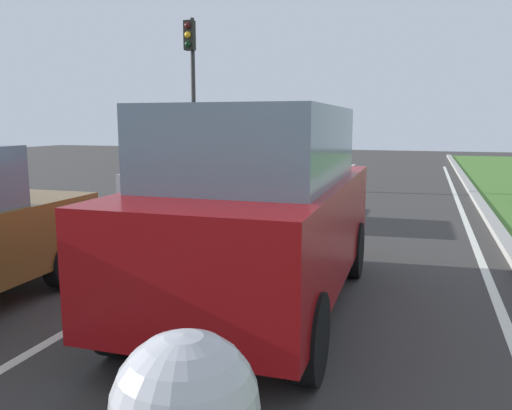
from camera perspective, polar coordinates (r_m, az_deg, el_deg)
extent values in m
plane|color=#383533|center=(10.88, 3.56, -2.05)|extent=(60.00, 60.00, 0.00)
cube|color=silver|center=(11.07, 0.05, -1.82)|extent=(0.12, 32.00, 0.01)
cube|color=silver|center=(10.58, 22.81, -3.07)|extent=(0.12, 32.00, 0.01)
cube|color=#9E9B93|center=(10.62, 25.52, -2.89)|extent=(0.24, 48.00, 0.12)
cube|color=maroon|center=(5.79, 0.57, -2.64)|extent=(1.98, 4.53, 1.10)
cube|color=slate|center=(5.53, 0.14, 6.73)|extent=(1.75, 2.73, 0.80)
cylinder|color=black|center=(7.60, -2.44, -4.04)|extent=(0.23, 0.76, 0.76)
cylinder|color=black|center=(7.21, 10.81, -4.92)|extent=(0.23, 0.76, 0.76)
cylinder|color=black|center=(4.95, -14.73, -11.68)|extent=(0.23, 0.76, 0.76)
cylinder|color=black|center=(4.33, 5.98, -14.50)|extent=(0.23, 0.76, 0.76)
cylinder|color=black|center=(7.07, -20.46, -6.13)|extent=(0.24, 0.65, 0.64)
cube|color=#B7BABF|center=(11.75, -7.06, 2.19)|extent=(1.71, 3.73, 0.80)
cube|color=slate|center=(11.45, -7.65, 5.72)|extent=(1.52, 1.93, 0.68)
cylinder|color=black|center=(13.24, -7.78, 1.22)|extent=(0.23, 0.60, 0.60)
cylinder|color=black|center=(12.69, -1.59, 0.95)|extent=(0.23, 0.60, 0.60)
cylinder|color=black|center=(11.04, -13.27, -0.53)|extent=(0.23, 0.60, 0.60)
cylinder|color=black|center=(10.37, -6.05, -0.96)|extent=(0.23, 0.60, 0.60)
sphere|color=#B2B2B7|center=(1.03, -7.86, -21.21)|extent=(0.28, 0.28, 0.28)
cylinder|color=#2D2D2D|center=(17.00, -6.96, 11.04)|extent=(0.14, 0.14, 5.37)
cube|color=black|center=(17.02, -7.41, 18.21)|extent=(0.32, 0.24, 0.90)
sphere|color=#3F0F0F|center=(16.95, -7.63, 19.20)|extent=(0.20, 0.20, 0.20)
sphere|color=#F2AD19|center=(16.90, -7.61, 18.27)|extent=(0.20, 0.20, 0.20)
sphere|color=black|center=(16.86, -7.59, 17.33)|extent=(0.20, 0.20, 0.20)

